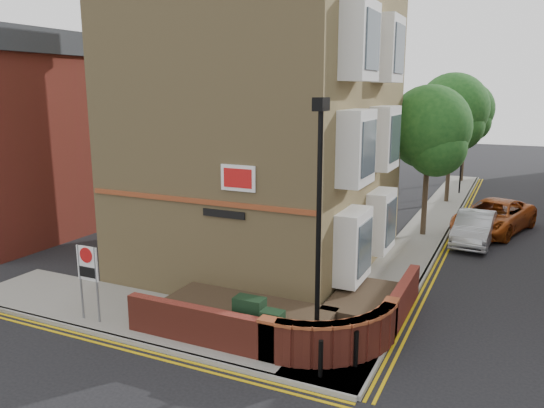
{
  "coord_description": "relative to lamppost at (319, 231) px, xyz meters",
  "views": [
    {
      "loc": [
        5.71,
        -10.1,
        6.6
      ],
      "look_at": [
        -0.92,
        4.0,
        3.21
      ],
      "focal_mm": 35.0,
      "sensor_mm": 36.0,
      "label": 1
    }
  ],
  "objects": [
    {
      "name": "bollard_near",
      "position": [
        0.4,
        -0.8,
        -2.77
      ],
      "size": [
        0.11,
        0.11,
        0.9
      ],
      "primitive_type": "cylinder",
      "color": "black",
      "rests_on": "pavement_corner"
    },
    {
      "name": "pavement_corner",
      "position": [
        -5.1,
        0.3,
        -3.28
      ],
      "size": [
        13.0,
        3.0,
        0.12
      ],
      "primitive_type": "cube",
      "color": "gray",
      "rests_on": "ground"
    },
    {
      "name": "kerb_main_near",
      "position": [
        1.4,
        14.8,
        -3.28
      ],
      "size": [
        0.15,
        32.0,
        0.12
      ],
      "primitive_type": "cube",
      "color": "gray",
      "rests_on": "ground"
    },
    {
      "name": "yellow_lines_side",
      "position": [
        -5.1,
        -1.45,
        -3.34
      ],
      "size": [
        13.0,
        0.28,
        0.01
      ],
      "primitive_type": "cube",
      "color": "gold",
      "rests_on": "ground"
    },
    {
      "name": "tree_near",
      "position": [
        0.4,
        12.85,
        1.36
      ],
      "size": [
        3.64,
        3.65,
        6.7
      ],
      "color": "#382B1E",
      "rests_on": "pavement_main"
    },
    {
      "name": "utility_cabinet_small",
      "position": [
        -1.1,
        -0.2,
        -2.67
      ],
      "size": [
        0.55,
        0.4,
        1.1
      ],
      "primitive_type": "cube",
      "color": "black",
      "rests_on": "pavement_corner"
    },
    {
      "name": "tree_mid",
      "position": [
        0.4,
        20.85,
        1.85
      ],
      "size": [
        4.03,
        4.03,
        7.42
      ],
      "color": "#382B1E",
      "rests_on": "pavement_main"
    },
    {
      "name": "side_building",
      "position": [
        -16.6,
        6.8,
        1.2
      ],
      "size": [
        6.4,
        10.4,
        9.0
      ],
      "color": "maroon",
      "rests_on": "ground"
    },
    {
      "name": "garden_wall",
      "position": [
        -1.6,
        1.3,
        -3.34
      ],
      "size": [
        6.8,
        6.0,
        1.2
      ],
      "primitive_type": null,
      "color": "maroon",
      "rests_on": "ground"
    },
    {
      "name": "corner_building",
      "position": [
        -4.44,
        6.8,
        2.88
      ],
      "size": [
        8.95,
        10.4,
        13.6
      ],
      "color": "#A38957",
      "rests_on": "ground"
    },
    {
      "name": "zone_sign",
      "position": [
        -6.6,
        -0.7,
        -1.7
      ],
      "size": [
        0.72,
        0.07,
        2.2
      ],
      "color": "slate",
      "rests_on": "pavement_corner"
    },
    {
      "name": "red_car_main",
      "position": [
        3.25,
        15.01,
        -2.59
      ],
      "size": [
        3.98,
        5.93,
        1.51
      ],
      "primitive_type": "imported",
      "rotation": [
        0.0,
        0.0,
        -0.29
      ],
      "color": "#9E4111",
      "rests_on": "ground"
    },
    {
      "name": "lamppost",
      "position": [
        0.0,
        0.0,
        0.0
      ],
      "size": [
        0.25,
        0.5,
        6.3
      ],
      "color": "black",
      "rests_on": "pavement_corner"
    },
    {
      "name": "silver_car_near",
      "position": [
        2.6,
        12.59,
        -2.65
      ],
      "size": [
        1.68,
        4.29,
        1.39
      ],
      "primitive_type": "imported",
      "rotation": [
        0.0,
        0.0,
        -0.05
      ],
      "color": "#9D9FA4",
      "rests_on": "ground"
    },
    {
      "name": "bollard_far",
      "position": [
        1.0,
        -0.0,
        -2.77
      ],
      "size": [
        0.11,
        0.11,
        0.9
      ],
      "primitive_type": "cylinder",
      "color": "black",
      "rests_on": "pavement_corner"
    },
    {
      "name": "kerb_side",
      "position": [
        -5.1,
        -1.2,
        -3.28
      ],
      "size": [
        13.0,
        0.15,
        0.12
      ],
      "primitive_type": "cube",
      "color": "gray",
      "rests_on": "ground"
    },
    {
      "name": "pavement_main",
      "position": [
        0.4,
        14.8,
        -3.28
      ],
      "size": [
        2.0,
        32.0,
        0.12
      ],
      "primitive_type": "cube",
      "color": "gray",
      "rests_on": "ground"
    },
    {
      "name": "traffic_light_assembly",
      "position": [
        0.8,
        23.8,
        -0.56
      ],
      "size": [
        0.2,
        0.16,
        4.2
      ],
      "color": "black",
      "rests_on": "pavement_main"
    },
    {
      "name": "utility_cabinet_large",
      "position": [
        -1.9,
        0.1,
        -2.62
      ],
      "size": [
        0.8,
        0.45,
        1.2
      ],
      "primitive_type": "cube",
      "color": "black",
      "rests_on": "pavement_corner"
    },
    {
      "name": "yellow_lines_main",
      "position": [
        1.65,
        14.8,
        -3.34
      ],
      "size": [
        0.28,
        32.0,
        0.01
      ],
      "primitive_type": "cube",
      "color": "gold",
      "rests_on": "ground"
    },
    {
      "name": "ground",
      "position": [
        -1.6,
        -1.2,
        -3.34
      ],
      "size": [
        120.0,
        120.0,
        0.0
      ],
      "primitive_type": "plane",
      "color": "black",
      "rests_on": "ground"
    },
    {
      "name": "tree_far",
      "position": [
        0.4,
        28.85,
        1.57
      ],
      "size": [
        3.81,
        3.81,
        7.0
      ],
      "color": "#382B1E",
      "rests_on": "pavement_main"
    }
  ]
}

